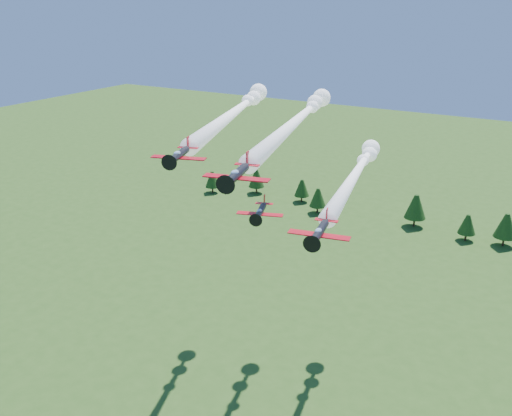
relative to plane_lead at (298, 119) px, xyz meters
The scene contains 5 objects.
plane_lead is the anchor object (origin of this frame).
plane_left 12.81m from the plane_lead, behind, with size 21.45×54.33×3.70m.
plane_right 14.30m from the plane_lead, 29.44° to the left, with size 15.13×52.49×3.70m.
plane_slot 22.68m from the plane_lead, 78.95° to the right, with size 6.88×7.68×2.43m.
treeline 99.99m from the plane_lead, 72.99° to the left, with size 173.75×18.15×11.95m.
Camera 1 is at (36.42, -62.51, 70.33)m, focal length 40.00 mm.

